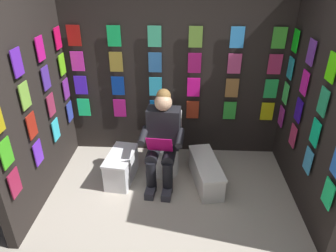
{
  "coord_description": "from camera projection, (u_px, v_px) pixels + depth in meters",
  "views": [
    {
      "loc": [
        -0.12,
        2.05,
        2.51
      ],
      "look_at": [
        0.04,
        -1.05,
        0.85
      ],
      "focal_mm": 33.26,
      "sensor_mm": 36.0,
      "label": 1
    }
  ],
  "objects": [
    {
      "name": "comic_longbox_far",
      "position": [
        206.0,
        172.0,
        3.89
      ],
      "size": [
        0.43,
        0.85,
        0.32
      ],
      "rotation": [
        0.0,
        0.0,
        0.19
      ],
      "color": "white",
      "rests_on": "ground"
    },
    {
      "name": "toilet",
      "position": [
        165.0,
        148.0,
        4.09
      ],
      "size": [
        0.42,
        0.57,
        0.77
      ],
      "rotation": [
        0.0,
        0.0,
        -0.08
      ],
      "color": "white",
      "rests_on": "ground"
    },
    {
      "name": "comic_longbox_near",
      "position": [
        121.0,
        167.0,
        3.94
      ],
      "size": [
        0.38,
        0.63,
        0.38
      ],
      "rotation": [
        0.0,
        0.0,
        -0.13
      ],
      "color": "silver",
      "rests_on": "ground"
    },
    {
      "name": "display_wall_back",
      "position": [
        175.0,
        73.0,
        4.17
      ],
      "size": [
        3.03,
        0.14,
        2.34
      ],
      "color": "black",
      "rests_on": "ground"
    },
    {
      "name": "display_wall_right",
      "position": [
        32.0,
        101.0,
        3.35
      ],
      "size": [
        0.14,
        1.92,
        2.34
      ],
      "color": "black",
      "rests_on": "ground"
    },
    {
      "name": "person_reading",
      "position": [
        162.0,
        138.0,
        3.77
      ],
      "size": [
        0.55,
        0.71,
        1.19
      ],
      "rotation": [
        0.0,
        0.0,
        -0.08
      ],
      "color": "black",
      "rests_on": "ground"
    },
    {
      "name": "display_wall_left",
      "position": [
        318.0,
        107.0,
        3.21
      ],
      "size": [
        0.14,
        1.92,
        2.34
      ],
      "color": "black",
      "rests_on": "ground"
    }
  ]
}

